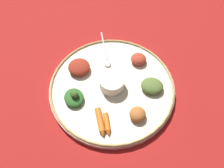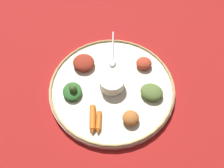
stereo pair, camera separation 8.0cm
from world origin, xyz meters
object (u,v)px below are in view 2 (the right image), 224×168
at_px(carrot_near_spoon, 93,119).
at_px(greens_pile, 72,91).
at_px(carrot_outer, 99,122).
at_px(spoon, 113,54).
at_px(center_bowl, 112,83).

bearing_deg(carrot_near_spoon, greens_pile, 77.19).
relative_size(greens_pile, carrot_outer, 1.44).
height_order(spoon, greens_pile, greens_pile).
bearing_deg(carrot_outer, carrot_near_spoon, 104.27).
distance_m(greens_pile, carrot_near_spoon, 0.12).
xyz_separation_m(greens_pile, carrot_near_spoon, (-0.03, -0.12, -0.01)).
xyz_separation_m(greens_pile, carrot_outer, (-0.02, -0.14, -0.01)).
xyz_separation_m(spoon, carrot_near_spoon, (-0.24, -0.13, 0.01)).
relative_size(center_bowl, carrot_outer, 1.26).
height_order(greens_pile, carrot_near_spoon, greens_pile).
distance_m(greens_pile, carrot_outer, 0.14).
height_order(center_bowl, carrot_outer, center_bowl).
bearing_deg(center_bowl, carrot_outer, -155.18).
bearing_deg(carrot_near_spoon, spoon, 28.29).
bearing_deg(carrot_outer, spoon, 32.61).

